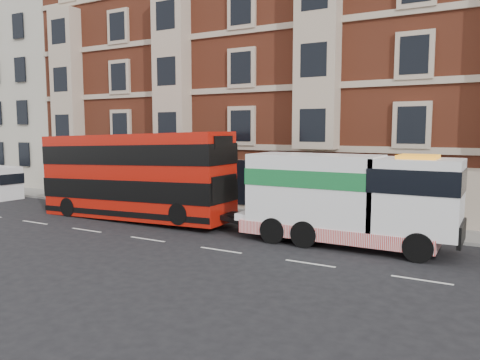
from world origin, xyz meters
The scene contains 8 objects.
ground centered at (0.00, 0.00, 0.00)m, with size 120.00×120.00×0.00m, color black.
sidewalk centered at (0.00, 7.50, 0.07)m, with size 90.00×3.00×0.15m, color slate.
victorian_terrace centered at (0.50, 15.00, 10.07)m, with size 45.00×12.00×20.40m.
cream_block centered at (-30.00, 14.00, 8.34)m, with size 16.00×10.00×16.80m.
lamp_post_west centered at (-6.00, 6.20, 2.68)m, with size 0.35×0.15×4.35m.
double_decker_bus centered at (-7.86, 3.42, 2.55)m, with size 11.89×2.73×4.81m.
tow_truck centered at (4.21, 3.42, 2.10)m, with size 9.52×2.81×3.97m.
pedestrian centered at (-7.15, 6.31, 0.97)m, with size 0.60×0.39×1.63m, color #1A2834.
Camera 1 is at (10.21, -16.38, 5.07)m, focal length 35.00 mm.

